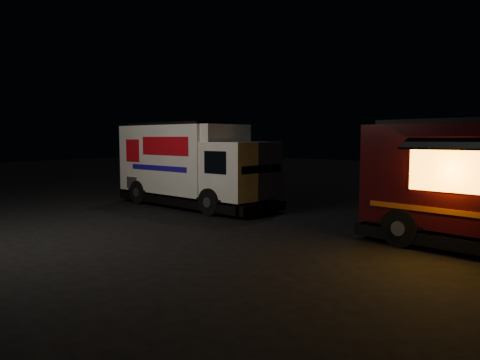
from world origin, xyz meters
TOP-DOWN VIEW (x-y plane):
  - ground at (0.00, 0.00)m, footprint 80.00×80.00m
  - white_truck at (-2.65, 3.49)m, footprint 6.90×2.85m

SIDE VIEW (x-z plane):
  - ground at x=0.00m, z-range 0.00..0.00m
  - white_truck at x=-2.65m, z-range 0.00..3.05m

